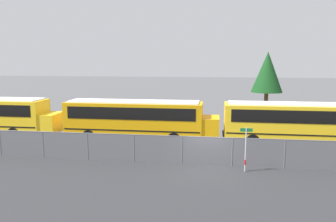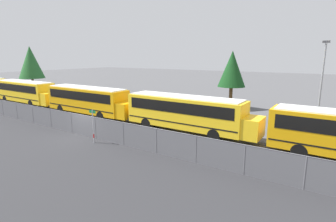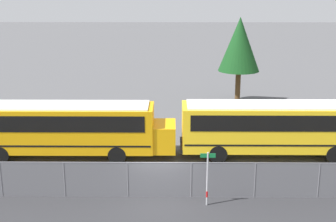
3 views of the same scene
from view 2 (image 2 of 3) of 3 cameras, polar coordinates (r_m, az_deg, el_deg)
ground_plane at (r=23.43m, az=-17.83°, el=-5.07°), size 200.00×200.00×0.00m
road_strip at (r=20.46m, az=-31.11°, el=-8.71°), size 122.26×12.00×0.01m
fence at (r=23.19m, az=-17.98°, el=-2.90°), size 88.33×0.07×1.80m
school_bus_1 at (r=41.29m, az=-28.60°, el=3.92°), size 12.14×2.45×3.21m
school_bus_2 at (r=30.55m, az=-16.96°, el=2.54°), size 12.14×2.45×3.21m
school_bus_3 at (r=22.75m, az=4.07°, el=-0.03°), size 12.14×2.45×3.21m
street_sign at (r=20.90m, az=-15.98°, el=-3.01°), size 0.70×0.09×2.61m
light_pole at (r=27.61m, az=30.45°, el=5.58°), size 0.60×0.24×7.93m
tree_0 at (r=34.09m, az=13.76°, el=8.84°), size 3.44×3.44×7.26m
tree_1 at (r=60.94m, az=-27.72°, el=9.37°), size 4.96×4.96×8.58m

